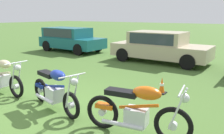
{
  "coord_description": "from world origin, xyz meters",
  "views": [
    {
      "loc": [
        4.14,
        -3.43,
        2.19
      ],
      "look_at": [
        0.56,
        1.78,
        0.76
      ],
      "focal_mm": 37.05,
      "sensor_mm": 36.0,
      "label": 1
    }
  ],
  "objects_px": {
    "motorcycle_blue": "(54,90)",
    "car_teal": "(70,38)",
    "motorcycle_cream": "(2,76)",
    "traffic_cone": "(162,86)",
    "car_beige": "(159,45)",
    "motorcycle_orange": "(137,111)"
  },
  "relations": [
    {
      "from": "motorcycle_blue",
      "to": "car_teal",
      "type": "bearing_deg",
      "value": 145.16
    },
    {
      "from": "motorcycle_cream",
      "to": "traffic_cone",
      "type": "bearing_deg",
      "value": 36.55
    },
    {
      "from": "motorcycle_blue",
      "to": "car_beige",
      "type": "distance_m",
      "value": 6.76
    },
    {
      "from": "motorcycle_blue",
      "to": "motorcycle_orange",
      "type": "distance_m",
      "value": 2.17
    },
    {
      "from": "car_beige",
      "to": "traffic_cone",
      "type": "relative_size",
      "value": 9.55
    },
    {
      "from": "car_beige",
      "to": "car_teal",
      "type": "bearing_deg",
      "value": 179.3
    },
    {
      "from": "car_teal",
      "to": "traffic_cone",
      "type": "relative_size",
      "value": 8.71
    },
    {
      "from": "motorcycle_blue",
      "to": "car_teal",
      "type": "height_order",
      "value": "car_teal"
    },
    {
      "from": "motorcycle_cream",
      "to": "motorcycle_orange",
      "type": "bearing_deg",
      "value": 2.9
    },
    {
      "from": "motorcycle_blue",
      "to": "traffic_cone",
      "type": "relative_size",
      "value": 4.2
    },
    {
      "from": "motorcycle_cream",
      "to": "motorcycle_blue",
      "type": "bearing_deg",
      "value": 2.9
    },
    {
      "from": "motorcycle_orange",
      "to": "traffic_cone",
      "type": "bearing_deg",
      "value": 92.6
    },
    {
      "from": "motorcycle_orange",
      "to": "traffic_cone",
      "type": "relative_size",
      "value": 4.28
    },
    {
      "from": "motorcycle_blue",
      "to": "traffic_cone",
      "type": "bearing_deg",
      "value": 70.07
    },
    {
      "from": "motorcycle_orange",
      "to": "traffic_cone",
      "type": "distance_m",
      "value": 2.59
    },
    {
      "from": "motorcycle_cream",
      "to": "motorcycle_blue",
      "type": "height_order",
      "value": "same"
    },
    {
      "from": "car_teal",
      "to": "car_beige",
      "type": "relative_size",
      "value": 0.91
    },
    {
      "from": "car_teal",
      "to": "traffic_cone",
      "type": "distance_m",
      "value": 8.93
    },
    {
      "from": "car_beige",
      "to": "traffic_cone",
      "type": "height_order",
      "value": "car_beige"
    },
    {
      "from": "motorcycle_blue",
      "to": "motorcycle_cream",
      "type": "bearing_deg",
      "value": -166.97
    },
    {
      "from": "car_teal",
      "to": "traffic_cone",
      "type": "xyz_separation_m",
      "value": [
        7.82,
        -4.26,
        -0.62
      ]
    },
    {
      "from": "motorcycle_blue",
      "to": "car_teal",
      "type": "distance_m",
      "value": 9.2
    }
  ]
}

